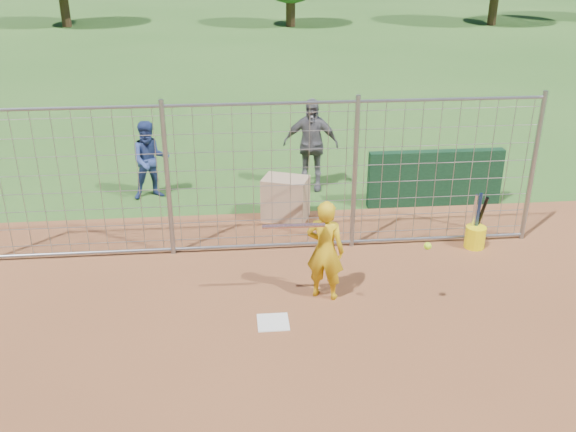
{
  "coord_description": "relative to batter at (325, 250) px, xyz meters",
  "views": [
    {
      "loc": [
        -0.49,
        -7.59,
        4.97
      ],
      "look_at": [
        0.3,
        0.8,
        1.15
      ],
      "focal_mm": 40.0,
      "sensor_mm": 36.0,
      "label": 1
    }
  ],
  "objects": [
    {
      "name": "backstop_fence",
      "position": [
        -0.8,
        1.57,
        0.5
      ],
      "size": [
        9.08,
        0.08,
        2.6
      ],
      "color": "gray",
      "rests_on": "ground"
    },
    {
      "name": "equipment_in_play",
      "position": [
        -0.04,
        -0.26,
        0.44
      ],
      "size": [
        2.26,
        0.45,
        0.29
      ],
      "color": "silver",
      "rests_on": "ground"
    },
    {
      "name": "ground",
      "position": [
        -0.8,
        -0.43,
        -0.76
      ],
      "size": [
        100.0,
        100.0,
        0.0
      ],
      "primitive_type": "plane",
      "color": "#2D591E",
      "rests_on": "ground"
    },
    {
      "name": "dugout_wall",
      "position": [
        2.6,
        3.17,
        -0.21
      ],
      "size": [
        2.6,
        0.2,
        1.1
      ],
      "primitive_type": "cube",
      "color": "#11381E",
      "rests_on": "ground"
    },
    {
      "name": "batter",
      "position": [
        0.0,
        0.0,
        0.0
      ],
      "size": [
        0.66,
        0.56,
        1.52
      ],
      "primitive_type": "imported",
      "rotation": [
        0.0,
        0.0,
        2.72
      ],
      "color": "gold",
      "rests_on": "ground"
    },
    {
      "name": "bystander_b",
      "position": [
        0.33,
        4.25,
        0.19
      ],
      "size": [
        1.18,
        0.66,
        1.9
      ],
      "primitive_type": "imported",
      "rotation": [
        0.0,
        0.0,
        -0.18
      ],
      "color": "#5D5C61",
      "rests_on": "ground"
    },
    {
      "name": "bystander_a",
      "position": [
        -2.86,
        4.06,
        0.02
      ],
      "size": [
        0.88,
        0.76,
        1.57
      ],
      "primitive_type": "imported",
      "rotation": [
        0.0,
        0.0,
        0.24
      ],
      "color": "navy",
      "rests_on": "ground"
    },
    {
      "name": "home_plate",
      "position": [
        -0.8,
        -0.63,
        -0.75
      ],
      "size": [
        0.43,
        0.43,
        0.02
      ],
      "primitive_type": "cube",
      "color": "silver",
      "rests_on": "ground"
    },
    {
      "name": "equipment_bin",
      "position": [
        -0.31,
        2.8,
        -0.36
      ],
      "size": [
        0.94,
        0.8,
        0.8
      ],
      "primitive_type": "cube",
      "rotation": [
        0.0,
        0.0,
        -0.37
      ],
      "color": "tan",
      "rests_on": "ground"
    },
    {
      "name": "bucket_with_bats",
      "position": [
        2.76,
        1.33,
        -0.51
      ],
      "size": [
        0.34,
        0.4,
        0.98
      ],
      "color": "yellow",
      "rests_on": "ground"
    }
  ]
}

